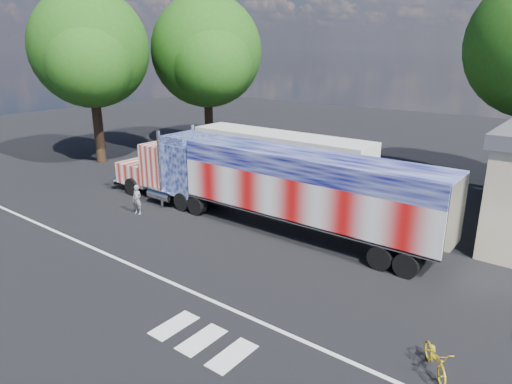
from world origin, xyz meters
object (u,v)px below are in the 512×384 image
Objects in this scene: bicycle at (436,358)px; tree_nw_a at (208,52)px; woman at (137,200)px; tree_w_a at (91,50)px; semi_truck at (264,182)px; coach_bus at (279,161)px.

tree_nw_a is at bearing 109.04° from bicycle.
bicycle is at bearing -34.97° from tree_nw_a.
tree_w_a reaches higher than woman.
tree_nw_a is at bearing 67.99° from tree_w_a.
tree_nw_a is at bearing 110.26° from woman.
semi_truck is 18.70m from tree_nw_a.
coach_bus is 8.89m from woman.
coach_bus is 13.95m from tree_nw_a.
semi_truck reaches higher than woman.
semi_truck is 11.78m from bicycle.
semi_truck is 12.32× the size of bicycle.
tree_w_a is (-27.43, 8.44, 7.78)m from bicycle.
semi_truck is at bearing -8.64° from tree_w_a.
coach_bus is at bearing 117.82° from semi_truck.
bicycle is at bearing -19.51° from woman.
tree_w_a reaches higher than coach_bus.
woman is 0.12× the size of tree_w_a.
tree_w_a is (-11.23, 5.50, 7.42)m from woman.
tree_w_a is 0.99× the size of tree_nw_a.
tree_nw_a is at bearing 152.97° from coach_bus.
tree_nw_a reaches higher than semi_truck.
bicycle is 29.73m from tree_w_a.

